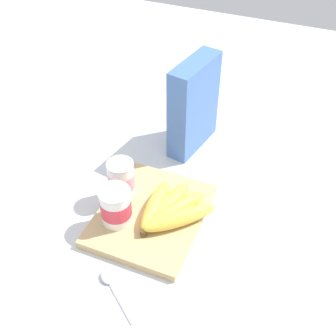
# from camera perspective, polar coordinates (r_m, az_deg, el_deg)

# --- Properties ---
(ground_plane) EXTENTS (2.40, 2.40, 0.00)m
(ground_plane) POSITION_cam_1_polar(r_m,az_deg,el_deg) (1.00, -2.27, -6.64)
(ground_plane) COLOR silver
(cutting_board) EXTENTS (0.28, 0.23, 0.02)m
(cutting_board) POSITION_cam_1_polar(r_m,az_deg,el_deg) (0.99, -2.28, -6.28)
(cutting_board) COLOR tan
(cutting_board) RESTS_ON ground_plane
(cereal_box) EXTENTS (0.18, 0.09, 0.25)m
(cereal_box) POSITION_cam_1_polar(r_m,az_deg,el_deg) (1.12, 3.45, 8.34)
(cereal_box) COLOR #4770B7
(cereal_box) RESTS_ON ground_plane
(yogurt_cup_front) EXTENTS (0.07, 0.07, 0.09)m
(yogurt_cup_front) POSITION_cam_1_polar(r_m,az_deg,el_deg) (0.94, -7.00, -5.11)
(yogurt_cup_front) COLOR white
(yogurt_cup_front) RESTS_ON cutting_board
(yogurt_cup_back) EXTENTS (0.06, 0.06, 0.09)m
(yogurt_cup_back) POSITION_cam_1_polar(r_m,az_deg,el_deg) (1.00, -6.28, -1.47)
(yogurt_cup_back) COLOR white
(yogurt_cup_back) RESTS_ON cutting_board
(banana_bunch) EXTENTS (0.19, 0.16, 0.04)m
(banana_bunch) POSITION_cam_1_polar(r_m,az_deg,el_deg) (0.96, 0.19, -5.68)
(banana_bunch) COLOR yellow
(banana_bunch) RESTS_ON cutting_board
(spoon) EXTENTS (0.09, 0.12, 0.01)m
(spoon) POSITION_cam_1_polar(r_m,az_deg,el_deg) (0.89, -7.46, -15.60)
(spoon) COLOR silver
(spoon) RESTS_ON ground_plane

